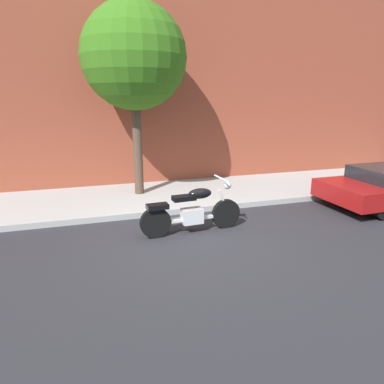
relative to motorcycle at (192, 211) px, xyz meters
The scene contains 5 objects.
ground_plane 0.56m from the motorcycle, 103.00° to the right, with size 60.00×60.00×0.00m, color #28282D.
sidewalk 2.74m from the motorcycle, 91.44° to the left, with size 19.07×3.01×0.14m, color #A6A6A6.
building_facade 6.12m from the motorcycle, 90.87° to the left, with size 19.07×0.50×9.33m, color brown.
motorcycle is the anchor object (origin of this frame).
street_tree 4.51m from the motorcycle, 102.35° to the left, with size 2.76×2.76×5.20m.
Camera 1 is at (-2.02, -6.41, 2.83)m, focal length 32.69 mm.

